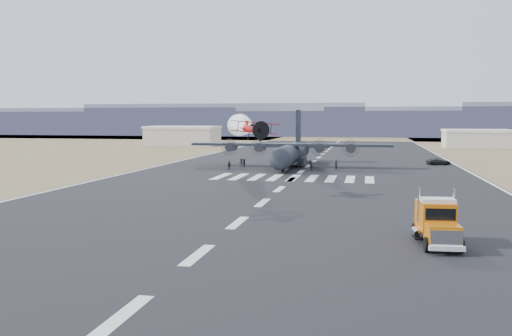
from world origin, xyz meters
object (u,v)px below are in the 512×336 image
(aerobatic_biplane, at_px, (253,129))
(crew_h, at_px, (310,166))
(crew_e, at_px, (276,164))
(crew_a, at_px, (336,165))
(crew_f, at_px, (244,163))
(hangar_right, at_px, (476,138))
(transport_aircraft, at_px, (291,152))
(crew_d, at_px, (300,166))
(hangar_left, at_px, (183,136))
(support_vehicle, at_px, (439,162))
(semi_truck, at_px, (437,222))
(crew_c, at_px, (241,163))
(crew_b, at_px, (229,166))
(crew_g, at_px, (336,164))

(aerobatic_biplane, relative_size, crew_h, 3.53)
(crew_e, bearing_deg, crew_h, 80.35)
(crew_a, distance_m, crew_f, 18.07)
(hangar_right, relative_size, crew_a, 11.69)
(transport_aircraft, bearing_deg, crew_d, -70.86)
(hangar_left, relative_size, aerobatic_biplane, 3.96)
(aerobatic_biplane, xyz_separation_m, support_vehicle, (28.35, 50.20, -7.60))
(semi_truck, relative_size, transport_aircraft, 0.21)
(transport_aircraft, xyz_separation_m, crew_h, (4.64, -8.03, -2.04))
(hangar_right, bearing_deg, crew_f, -125.00)
(aerobatic_biplane, bearing_deg, crew_h, 66.77)
(crew_d, bearing_deg, hangar_right, -51.24)
(crew_c, xyz_separation_m, crew_f, (0.65, -0.41, 0.02))
(hangar_right, distance_m, crew_e, 99.26)
(support_vehicle, bearing_deg, crew_h, 110.66)
(hangar_left, bearing_deg, crew_a, -53.94)
(transport_aircraft, bearing_deg, aerobatic_biplane, -89.04)
(crew_c, bearing_deg, transport_aircraft, -166.43)
(transport_aircraft, height_order, crew_f, transport_aircraft)
(hangar_left, relative_size, crew_e, 13.17)
(crew_b, xyz_separation_m, crew_h, (14.73, 2.37, 0.03))
(transport_aircraft, relative_size, support_vehicle, 8.08)
(crew_b, xyz_separation_m, crew_e, (7.97, 4.58, 0.09))
(semi_truck, relative_size, crew_c, 5.00)
(crew_f, distance_m, crew_g, 17.83)
(crew_b, bearing_deg, crew_c, 79.84)
(semi_truck, bearing_deg, crew_b, 114.54)
(support_vehicle, height_order, crew_b, crew_b)
(hangar_right, height_order, crew_a, hangar_right)
(aerobatic_biplane, relative_size, crew_c, 3.85)
(crew_d, bearing_deg, crew_a, -93.35)
(support_vehicle, height_order, crew_a, crew_a)
(semi_truck, bearing_deg, crew_c, 111.16)
(crew_e, bearing_deg, semi_truck, 29.31)
(crew_b, height_order, crew_h, crew_h)
(crew_b, height_order, crew_f, crew_b)
(crew_c, relative_size, crew_f, 0.98)
(crew_c, bearing_deg, aerobatic_biplane, 99.30)
(crew_d, distance_m, crew_h, 1.92)
(transport_aircraft, height_order, support_vehicle, transport_aircraft)
(crew_e, bearing_deg, transport_aircraft, 168.42)
(semi_truck, xyz_separation_m, crew_c, (-29.55, 60.73, -0.95))
(aerobatic_biplane, distance_m, crew_b, 33.19)
(crew_d, height_order, crew_g, crew_g)
(crew_d, relative_size, crew_h, 0.92)
(crew_g, bearing_deg, hangar_right, -163.74)
(aerobatic_biplane, height_order, crew_h, aerobatic_biplane)
(crew_c, xyz_separation_m, crew_h, (14.10, -4.65, 0.07))
(hangar_left, relative_size, crew_d, 15.18)
(support_vehicle, bearing_deg, crew_a, 111.90)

